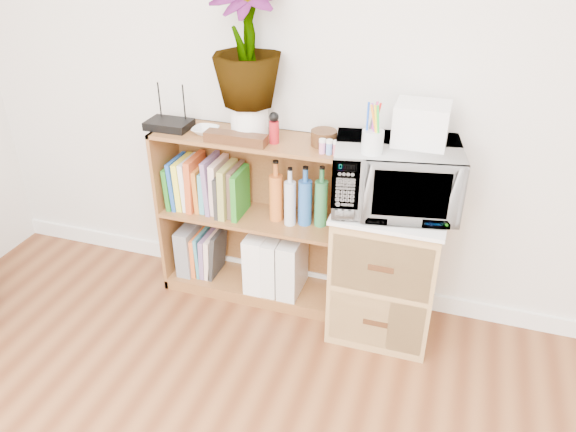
% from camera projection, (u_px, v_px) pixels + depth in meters
% --- Properties ---
extents(skirting_board, '(4.00, 0.02, 0.10)m').
position_uv_depth(skirting_board, '(319.00, 280.00, 3.26)').
color(skirting_board, white).
rests_on(skirting_board, ground).
extents(bookshelf, '(1.00, 0.30, 0.95)m').
position_uv_depth(bookshelf, '(252.00, 219.00, 3.03)').
color(bookshelf, brown).
rests_on(bookshelf, ground).
extents(wicker_unit, '(0.50, 0.45, 0.70)m').
position_uv_depth(wicker_unit, '(386.00, 271.00, 2.83)').
color(wicker_unit, '#9E7542').
rests_on(wicker_unit, ground).
extents(microwave, '(0.62, 0.48, 0.31)m').
position_uv_depth(microwave, '(395.00, 177.00, 2.56)').
color(microwave, white).
rests_on(microwave, wicker_unit).
extents(pen_cup, '(0.09, 0.09, 0.10)m').
position_uv_depth(pen_cup, '(372.00, 142.00, 2.38)').
color(pen_cup, silver).
rests_on(pen_cup, microwave).
extents(small_appliance, '(0.23, 0.19, 0.18)m').
position_uv_depth(small_appliance, '(421.00, 124.00, 2.45)').
color(small_appliance, white).
rests_on(small_appliance, microwave).
extents(router, '(0.23, 0.15, 0.04)m').
position_uv_depth(router, '(169.00, 124.00, 2.88)').
color(router, black).
rests_on(router, bookshelf).
extents(white_bowl, '(0.13, 0.13, 0.03)m').
position_uv_depth(white_bowl, '(205.00, 131.00, 2.82)').
color(white_bowl, silver).
rests_on(white_bowl, bookshelf).
extents(plant_pot, '(0.19, 0.19, 0.16)m').
position_uv_depth(plant_pot, '(250.00, 120.00, 2.77)').
color(plant_pot, white).
rests_on(plant_pot, bookshelf).
extents(potted_plant, '(0.34, 0.34, 0.60)m').
position_uv_depth(potted_plant, '(247.00, 41.00, 2.58)').
color(potted_plant, '#327E36').
rests_on(potted_plant, plant_pot).
extents(trinket_box, '(0.31, 0.08, 0.05)m').
position_uv_depth(trinket_box, '(236.00, 138.00, 2.70)').
color(trinket_box, '#351C0E').
rests_on(trinket_box, bookshelf).
extents(kokeshi_doll, '(0.05, 0.05, 0.11)m').
position_uv_depth(kokeshi_doll, '(274.00, 132.00, 2.69)').
color(kokeshi_doll, maroon).
rests_on(kokeshi_doll, bookshelf).
extents(wooden_bowl, '(0.13, 0.13, 0.07)m').
position_uv_depth(wooden_bowl, '(324.00, 138.00, 2.68)').
color(wooden_bowl, '#3A1E0F').
rests_on(wooden_bowl, bookshelf).
extents(paint_jars, '(0.12, 0.04, 0.06)m').
position_uv_depth(paint_jars, '(329.00, 148.00, 2.59)').
color(paint_jars, pink).
rests_on(paint_jars, bookshelf).
extents(file_box, '(0.08, 0.23, 0.28)m').
position_uv_depth(file_box, '(190.00, 248.00, 3.26)').
color(file_box, slate).
rests_on(file_box, bookshelf).
extents(magazine_holder_left, '(0.11, 0.27, 0.33)m').
position_uv_depth(magazine_holder_left, '(260.00, 258.00, 3.12)').
color(magazine_holder_left, white).
rests_on(magazine_holder_left, bookshelf).
extents(magazine_holder_mid, '(0.10, 0.26, 0.33)m').
position_uv_depth(magazine_holder_mid, '(273.00, 261.00, 3.11)').
color(magazine_holder_mid, silver).
rests_on(magazine_holder_mid, bookshelf).
extents(magazine_holder_right, '(0.11, 0.27, 0.33)m').
position_uv_depth(magazine_holder_right, '(293.00, 264.00, 3.07)').
color(magazine_holder_right, silver).
rests_on(magazine_holder_right, bookshelf).
extents(cookbooks, '(0.42, 0.20, 0.31)m').
position_uv_depth(cookbooks, '(208.00, 186.00, 3.02)').
color(cookbooks, '#22721E').
rests_on(cookbooks, bookshelf).
extents(liquor_bottles, '(0.31, 0.07, 0.32)m').
position_uv_depth(liquor_bottles, '(297.00, 196.00, 2.87)').
color(liquor_bottles, '#CC6626').
rests_on(liquor_bottles, bookshelf).
extents(lower_books, '(0.16, 0.19, 0.29)m').
position_uv_depth(lower_books, '(209.00, 253.00, 3.24)').
color(lower_books, orange).
rests_on(lower_books, bookshelf).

